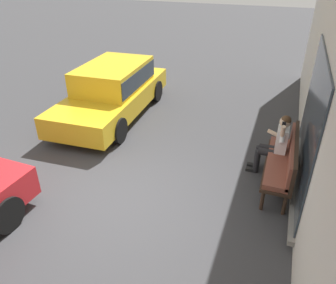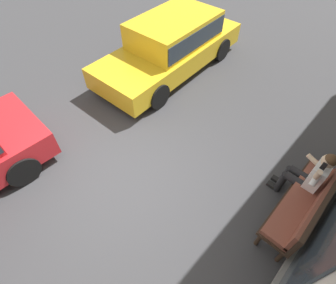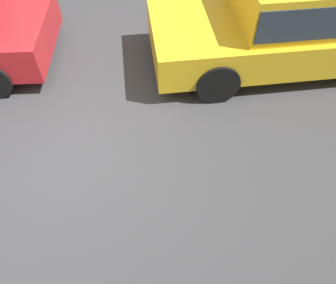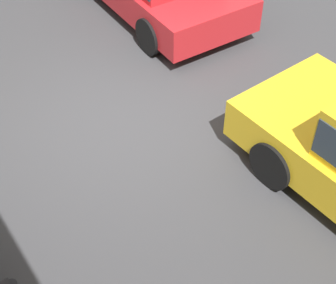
# 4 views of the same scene
# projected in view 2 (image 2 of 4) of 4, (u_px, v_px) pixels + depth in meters

# --- Properties ---
(ground_plane) EXTENTS (60.00, 60.00, 0.00)m
(ground_plane) POSITION_uv_depth(u_px,v_px,m) (121.00, 181.00, 5.24)
(ground_plane) COLOR #38383A
(bench) EXTENTS (1.96, 0.55, 1.03)m
(bench) POSITION_uv_depth(u_px,v_px,m) (309.00, 202.00, 4.28)
(bench) COLOR #332319
(bench) RESTS_ON ground_plane
(person_on_phone) EXTENTS (0.73, 0.74, 1.37)m
(person_on_phone) POSITION_uv_depth(u_px,v_px,m) (309.00, 175.00, 4.46)
(person_on_phone) COLOR black
(person_on_phone) RESTS_ON ground_plane
(parked_car_near) EXTENTS (4.67, 2.03, 1.47)m
(parked_car_near) POSITION_uv_depth(u_px,v_px,m) (172.00, 43.00, 7.17)
(parked_car_near) COLOR gold
(parked_car_near) RESTS_ON ground_plane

